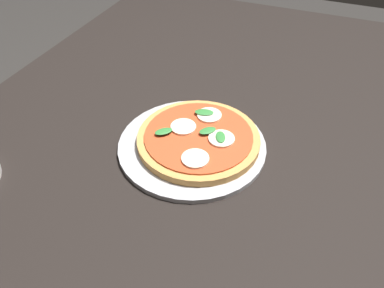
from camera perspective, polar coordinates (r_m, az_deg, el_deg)
The scene contains 4 objects.
ground_plane at distance 1.55m, azimuth 0.56°, elevation -18.50°, with size 6.00×6.00×0.00m, color #2D2B28.
dining_table at distance 1.02m, azimuth 0.81°, elevation 0.53°, with size 1.57×1.16×0.75m.
serving_tray at distance 0.88m, azimuth -0.00°, elevation -0.20°, with size 0.34×0.34×0.01m, color #B2B2B7.
pizza at distance 0.87m, azimuth 1.00°, elevation 0.87°, with size 0.28×0.28×0.03m.
Camera 1 is at (0.72, 0.28, 1.34)m, focal length 35.59 mm.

